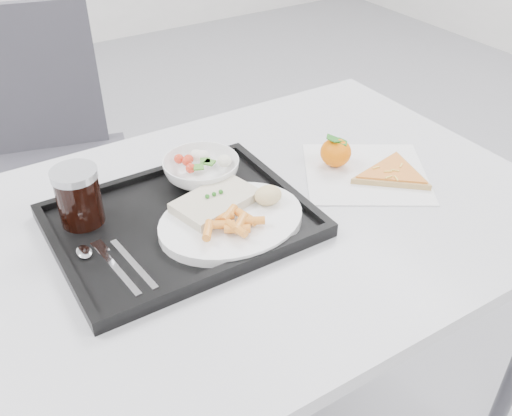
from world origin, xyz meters
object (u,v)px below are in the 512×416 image
Objects in this scene: chair at (49,142)px; tangerine at (336,152)px; tray at (181,222)px; pizza_slice at (393,173)px; table at (241,244)px; dinner_plate at (231,221)px; salad_bowl at (201,170)px; cola_glass at (78,195)px.

chair is 10.94× the size of tangerine.
tray is 1.93× the size of pizza_slice.
table is at bearing -79.74° from chair.
table is 4.44× the size of dinner_plate.
tangerine is (0.42, -0.84, 0.25)m from chair.
dinner_plate is (-0.04, -0.03, 0.09)m from table.
dinner_plate is 1.78× the size of salad_bowl.
table is 0.29m from tangerine.
cola_glass is at bearing 145.20° from dinner_plate.
cola_glass is (-0.25, -0.01, 0.03)m from salad_bowl.
tangerine is at bearing -63.24° from chair.
tangerine reaches higher than dinner_plate.
table is at bearing 40.62° from dinner_plate.
chair is 0.81m from salad_bowl.
table is 11.11× the size of cola_glass.
table is 0.14m from tray.
chair reaches higher than salad_bowl.
tray is 0.45m from pizza_slice.
tangerine is at bearing 127.53° from pizza_slice.
dinner_plate is 0.31m from tangerine.
tangerine is (0.52, -0.07, -0.04)m from cola_glass.
tangerine is (0.26, 0.05, 0.10)m from table.
salad_bowl is 0.40m from pizza_slice.
tangerine is at bearing -16.48° from salad_bowl.
chair is 6.11× the size of salad_bowl.
cola_glass is (-0.22, 0.15, 0.05)m from dinner_plate.
dinner_plate is 0.38m from pizza_slice.
table is 0.17m from salad_bowl.
cola_glass reaches higher than tray.
pizza_slice is at bearing -10.27° from tray.
chair reaches higher than tangerine.
table is at bearing -169.55° from tangerine.
tray is at bearing 163.72° from table.
table is 7.89× the size of salad_bowl.
pizza_slice is (0.38, -0.02, -0.01)m from dinner_plate.
salad_bowl reaches higher than tray.
chair is at bearing 100.26° from table.
chair is 1.09m from pizza_slice.
chair is at bearing 97.62° from dinner_plate.
salad_bowl is (0.09, 0.10, 0.03)m from tray.
dinner_plate is (0.12, -0.92, 0.24)m from chair.
cola_glass is (-0.10, -0.77, 0.28)m from chair.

